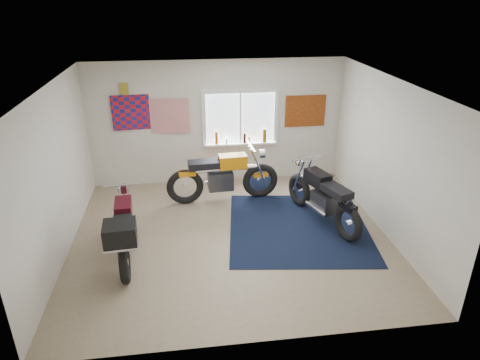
{
  "coord_description": "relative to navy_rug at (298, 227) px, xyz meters",
  "views": [
    {
      "loc": [
        -0.7,
        -6.46,
        4.04
      ],
      "look_at": [
        0.22,
        0.4,
        0.91
      ],
      "focal_mm": 32.0,
      "sensor_mm": 36.0,
      "label": 1
    }
  ],
  "objects": [
    {
      "name": "window_assembly",
      "position": [
        -0.77,
        2.31,
        1.36
      ],
      "size": [
        1.66,
        0.17,
        1.26
      ],
      "color": "white",
      "rests_on": "room_shell"
    },
    {
      "name": "ground",
      "position": [
        -1.27,
        -0.16,
        -0.01
      ],
      "size": [
        5.5,
        5.5,
        0.0
      ],
      "primitive_type": "plane",
      "color": "#9E896B",
      "rests_on": "ground"
    },
    {
      "name": "room_shell",
      "position": [
        -1.27,
        -0.16,
        1.63
      ],
      "size": [
        5.5,
        5.5,
        5.5
      ],
      "color": "white",
      "rests_on": "ground"
    },
    {
      "name": "flag_display",
      "position": [
        -3.17,
        2.32,
        2.14
      ],
      "size": [
        1.6,
        0.1,
        1.17
      ],
      "color": "red",
      "rests_on": "room_shell"
    },
    {
      "name": "maroon_tourer",
      "position": [
        -3.01,
        -0.65,
        0.54
      ],
      "size": [
        0.66,
        2.07,
        1.05
      ],
      "rotation": [
        0.0,
        0.0,
        1.65
      ],
      "color": "black",
      "rests_on": "ground"
    },
    {
      "name": "navy_rug",
      "position": [
        0.0,
        0.0,
        0.0
      ],
      "size": [
        2.81,
        2.9,
        0.01
      ],
      "primitive_type": "cube",
      "rotation": [
        0.0,
        0.0,
        -0.13
      ],
      "color": "black",
      "rests_on": "ground"
    },
    {
      "name": "yellow_triumph",
      "position": [
        -1.27,
        1.3,
        0.51
      ],
      "size": [
        2.31,
        0.69,
        1.16
      ],
      "rotation": [
        0.0,
        0.0,
        0.07
      ],
      "color": "black",
      "rests_on": "ground"
    },
    {
      "name": "triumph_poster",
      "position": [
        0.68,
        2.32,
        1.54
      ],
      "size": [
        0.9,
        0.03,
        0.7
      ],
      "primitive_type": "cube",
      "color": "#A54C14",
      "rests_on": "room_shell"
    },
    {
      "name": "black_chrome_bike",
      "position": [
        0.48,
        0.17,
        0.48
      ],
      "size": [
        0.92,
        2.08,
        1.11
      ],
      "rotation": [
        0.0,
        0.0,
        1.91
      ],
      "color": "black",
      "rests_on": "navy_rug"
    },
    {
      "name": "oil_bottles",
      "position": [
        -0.58,
        2.24,
        1.02
      ],
      "size": [
        1.15,
        0.09,
        0.3
      ],
      "color": "brown",
      "rests_on": "window_assembly"
    }
  ]
}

